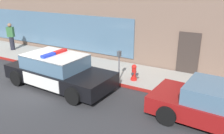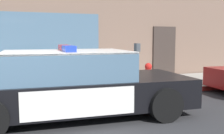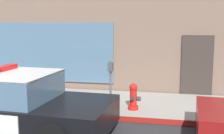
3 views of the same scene
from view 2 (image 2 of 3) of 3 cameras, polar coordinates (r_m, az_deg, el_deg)
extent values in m
cube|color=#A39E93|center=(8.16, -21.83, -5.27)|extent=(48.00, 2.69, 0.15)
cube|color=maroon|center=(6.84, -22.18, -7.46)|extent=(28.80, 0.04, 0.14)
cube|color=#382D28|center=(10.95, 11.12, 3.04)|extent=(1.00, 0.08, 2.10)
cube|color=black|center=(5.69, -7.68, -5.38)|extent=(4.92, 2.15, 0.60)
cube|color=silver|center=(6.10, 6.81, -3.01)|extent=(1.73, 1.96, 0.05)
cube|color=silver|center=(6.62, -9.91, -3.77)|extent=(2.03, 0.13, 0.51)
cube|color=silver|center=(4.73, -6.87, -7.74)|extent=(2.03, 0.13, 0.51)
cube|color=yellow|center=(6.64, -9.93, -3.75)|extent=(0.22, 0.02, 0.26)
cube|color=slate|center=(5.57, -9.73, 0.28)|extent=(2.60, 1.85, 0.60)
cube|color=silver|center=(5.55, -9.78, 3.25)|extent=(2.60, 1.85, 0.04)
cube|color=red|center=(5.89, -10.24, 4.19)|extent=(0.23, 0.66, 0.11)
cube|color=blue|center=(5.20, -9.30, 3.95)|extent=(0.23, 0.66, 0.11)
cylinder|color=black|center=(7.05, 3.95, -4.40)|extent=(0.69, 0.25, 0.68)
cylinder|color=black|center=(5.34, 11.48, -7.98)|extent=(0.69, 0.25, 0.68)
cylinder|color=black|center=(6.62, -22.91, -5.58)|extent=(0.69, 0.25, 0.68)
cylinder|color=red|center=(8.35, 7.76, -3.75)|extent=(0.28, 0.28, 0.10)
cylinder|color=red|center=(8.30, 7.79, -1.89)|extent=(0.19, 0.19, 0.45)
sphere|color=red|center=(8.27, 7.82, 0.11)|extent=(0.22, 0.22, 0.22)
cylinder|color=#333338|center=(8.26, 7.83, 0.64)|extent=(0.06, 0.06, 0.05)
cylinder|color=#333338|center=(8.17, 8.26, -1.86)|extent=(0.09, 0.10, 0.09)
cylinder|color=#333338|center=(8.43, 7.33, -1.60)|extent=(0.09, 0.10, 0.09)
cylinder|color=#333338|center=(8.37, 8.69, -1.95)|extent=(0.10, 0.12, 0.12)
cylinder|color=black|center=(9.16, 22.87, -2.54)|extent=(0.65, 0.24, 0.64)
cylinder|color=slate|center=(7.71, 5.39, -0.79)|extent=(0.06, 0.06, 1.10)
cube|color=#474C51|center=(7.66, 5.44, 4.19)|extent=(0.12, 0.18, 0.24)
camera|label=1|loc=(8.30, 83.54, 18.72)|focal=37.62mm
camera|label=3|loc=(4.85, 73.54, 11.45)|focal=45.73mm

